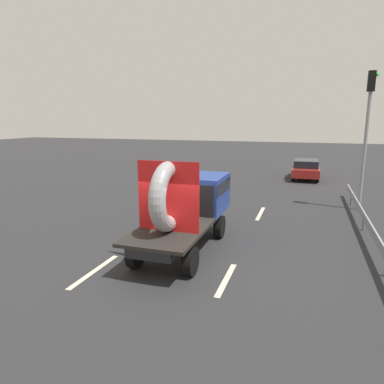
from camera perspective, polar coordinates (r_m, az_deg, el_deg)
The scene contains 9 objects.
ground_plane at distance 11.14m, azimuth -2.91°, elevation -10.92°, with size 120.00×120.00×0.00m, color #28282B.
flatbed_truck at distance 11.99m, azimuth -0.46°, elevation -1.49°, with size 2.02×5.44×3.14m.
distant_sedan at distance 26.94m, azimuth 18.17°, elevation 3.67°, with size 1.85×4.33×1.41m.
traffic_light at distance 18.30m, azimuth 26.83°, elevation 10.12°, with size 0.42×0.36×6.45m.
guardrail at distance 13.21m, azimuth 27.66°, elevation -6.16°, with size 0.10×17.37×0.71m.
lane_dash_left_near at distance 10.69m, azimuth -15.73°, elevation -12.36°, with size 2.39×0.16×0.01m, color beige.
lane_dash_left_far at distance 17.93m, azimuth -0.55°, elevation -2.05°, with size 2.79×0.16×0.01m, color beige.
lane_dash_right_near at distance 9.87m, azimuth 5.62°, elevation -14.07°, with size 2.10×0.16×0.01m, color beige.
lane_dash_right_far at distance 16.55m, azimuth 11.16°, elevation -3.46°, with size 2.36×0.16×0.01m, color beige.
Camera 1 is at (3.75, -9.56, 4.31)m, focal length 32.53 mm.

